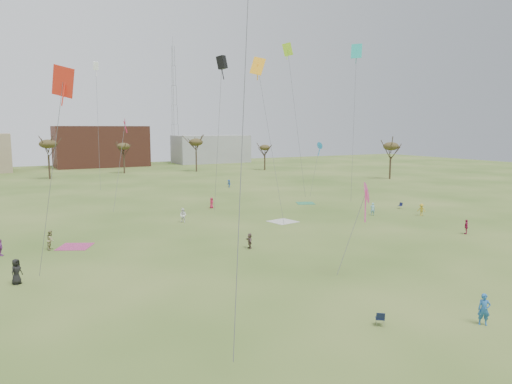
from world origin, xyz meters
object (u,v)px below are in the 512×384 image
radio_tower (174,104)px  flyer_near_right (484,309)px  spectator_fore_a (466,227)px  camp_chair_right (400,207)px  camp_chair_center (380,321)px

radio_tower → flyer_near_right: bearing=-101.1°
spectator_fore_a → radio_tower: (6.80, 118.43, 18.40)m
spectator_fore_a → camp_chair_right: bearing=-148.3°
spectator_fore_a → radio_tower: size_ratio=0.04×
camp_chair_center → camp_chair_right: (30.90, 29.05, 0.00)m
flyer_near_right → camp_chair_right: size_ratio=2.18×
flyer_near_right → radio_tower: 138.69m
flyer_near_right → camp_chair_right: (25.45, 31.87, -0.69)m
camp_chair_right → spectator_fore_a: bearing=-32.1°
flyer_near_right → camp_chair_center: size_ratio=2.18×
spectator_fore_a → flyer_near_right: bearing=1.9°
camp_chair_center → radio_tower: size_ratio=0.02×
spectator_fore_a → radio_tower: radio_tower is taller
flyer_near_right → radio_tower: size_ratio=0.05×
flyer_near_right → spectator_fore_a: (19.73, 16.47, -0.14)m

